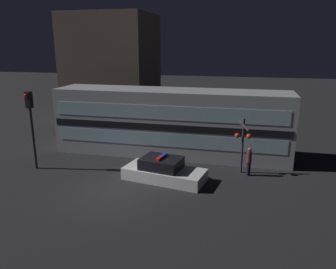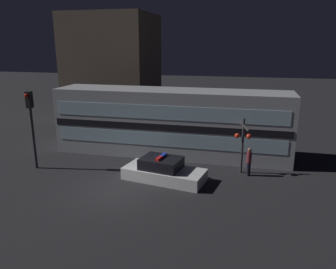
# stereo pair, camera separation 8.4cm
# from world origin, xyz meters

# --- Properties ---
(ground_plane) EXTENTS (120.00, 120.00, 0.00)m
(ground_plane) POSITION_xyz_m (0.00, 0.00, 0.00)
(ground_plane) COLOR black
(train) EXTENTS (14.78, 2.94, 4.16)m
(train) POSITION_xyz_m (1.40, 6.13, 2.08)
(train) COLOR #B7BABF
(train) RESTS_ON ground_plane
(police_car) EXTENTS (4.48, 2.48, 1.31)m
(police_car) POSITION_xyz_m (1.99, 1.83, 0.48)
(police_car) COLOR silver
(police_car) RESTS_ON ground_plane
(pedestrian) EXTENTS (0.26, 0.26, 1.57)m
(pedestrian) POSITION_xyz_m (6.33, 3.47, 0.81)
(pedestrian) COLOR black
(pedestrian) RESTS_ON ground_plane
(crossing_signal_near) EXTENTS (0.89, 0.34, 3.07)m
(crossing_signal_near) POSITION_xyz_m (5.94, 3.73, 1.86)
(crossing_signal_near) COLOR #2D2D33
(crossing_signal_near) RESTS_ON ground_plane
(traffic_light_corner) EXTENTS (0.30, 0.46, 4.43)m
(traffic_light_corner) POSITION_xyz_m (-5.53, 1.73, 3.01)
(traffic_light_corner) COLOR #2D2D33
(traffic_light_corner) RESTS_ON ground_plane
(building_left) EXTENTS (7.37, 6.91, 9.53)m
(building_left) POSITION_xyz_m (-6.18, 15.14, 4.76)
(building_left) COLOR brown
(building_left) RESTS_ON ground_plane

